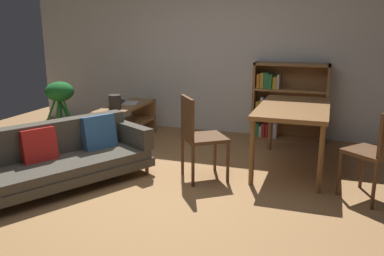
{
  "coord_description": "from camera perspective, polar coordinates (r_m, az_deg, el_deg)",
  "views": [
    {
      "loc": [
        1.7,
        -3.73,
        1.72
      ],
      "look_at": [
        0.27,
        0.46,
        0.6
      ],
      "focal_mm": 37.98,
      "sensor_mm": 36.0,
      "label": 1
    }
  ],
  "objects": [
    {
      "name": "desk_speaker",
      "position": [
        5.91,
        -10.78,
        3.61
      ],
      "size": [
        0.18,
        0.18,
        0.2
      ],
      "color": "#2D2823",
      "rests_on": "media_console"
    },
    {
      "name": "potted_floor_plant",
      "position": [
        6.49,
        -18.01,
        3.6
      ],
      "size": [
        0.44,
        0.42,
        0.9
      ],
      "color": "#9E9389",
      "rests_on": "ground_plane"
    },
    {
      "name": "back_wall_panel",
      "position": [
        6.66,
        4.16,
        10.99
      ],
      "size": [
        6.8,
        0.1,
        2.7
      ],
      "primitive_type": "cube",
      "color": "silver",
      "rests_on": "ground_plane"
    },
    {
      "name": "dining_chair_near",
      "position": [
        4.38,
        24.62,
        -2.79
      ],
      "size": [
        0.6,
        0.59,
        0.94
      ],
      "color": "#56351E",
      "rests_on": "ground_plane"
    },
    {
      "name": "bookshelf",
      "position": [
        6.38,
        12.85,
        3.51
      ],
      "size": [
        1.1,
        0.31,
        1.18
      ],
      "color": "olive",
      "rests_on": "ground_plane"
    },
    {
      "name": "media_console",
      "position": [
        6.25,
        -9.24,
        0.65
      ],
      "size": [
        0.43,
        1.27,
        0.56
      ],
      "color": "olive",
      "rests_on": "ground_plane"
    },
    {
      "name": "dining_chair_far",
      "position": [
        4.55,
        0.86,
        -0.73
      ],
      "size": [
        0.62,
        0.62,
        0.96
      ],
      "color": "#56351E",
      "rests_on": "ground_plane"
    },
    {
      "name": "ground_plane",
      "position": [
        4.44,
        -5.25,
        -8.6
      ],
      "size": [
        8.16,
        8.16,
        0.0
      ],
      "primitive_type": "plane",
      "color": "#9E7042"
    },
    {
      "name": "open_laptop",
      "position": [
        6.33,
        -9.27,
        3.62
      ],
      "size": [
        0.47,
        0.39,
        0.08
      ],
      "color": "silver",
      "rests_on": "media_console"
    },
    {
      "name": "fabric_couch",
      "position": [
        4.71,
        -17.92,
        -3.8
      ],
      "size": [
        1.59,
        2.05,
        0.69
      ],
      "color": "brown",
      "rests_on": "ground_plane"
    },
    {
      "name": "dining_table",
      "position": [
        5.02,
        14.06,
        2.15
      ],
      "size": [
        0.82,
        1.48,
        0.78
      ],
      "color": "brown",
      "rests_on": "ground_plane"
    }
  ]
}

